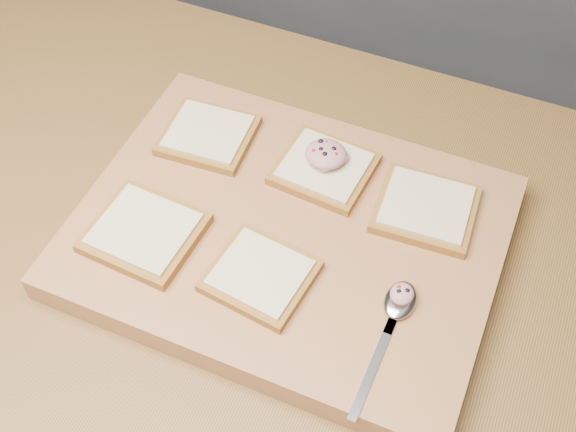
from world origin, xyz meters
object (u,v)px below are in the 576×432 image
at_px(tuna_salad_dollop, 326,154).
at_px(spoon, 397,310).
at_px(cutting_board, 288,236).
at_px(bread_far_center, 324,168).

height_order(tuna_salad_dollop, spoon, tuna_salad_dollop).
bearing_deg(spoon, tuna_salad_dollop, 132.20).
height_order(cutting_board, spoon, spoon).
height_order(cutting_board, bread_far_center, bread_far_center).
height_order(cutting_board, tuna_salad_dollop, tuna_salad_dollop).
xyz_separation_m(cutting_board, spoon, (0.16, -0.06, 0.03)).
bearing_deg(bread_far_center, tuna_salad_dollop, 101.84).
distance_m(cutting_board, tuna_salad_dollop, 0.12).
bearing_deg(spoon, bread_far_center, 133.03).
relative_size(bread_far_center, tuna_salad_dollop, 2.35).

